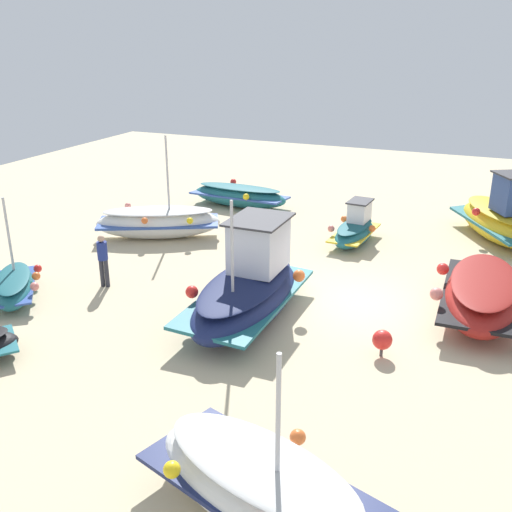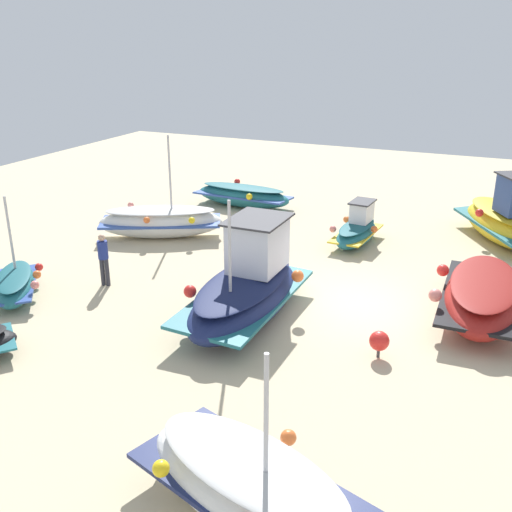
{
  "view_description": "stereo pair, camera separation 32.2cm",
  "coord_description": "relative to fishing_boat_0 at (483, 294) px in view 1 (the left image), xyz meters",
  "views": [
    {
      "loc": [
        15.98,
        3.39,
        7.61
      ],
      "look_at": [
        -0.27,
        -3.48,
        0.9
      ],
      "focal_mm": 41.68,
      "sensor_mm": 36.0,
      "label": 1
    },
    {
      "loc": [
        15.85,
        3.69,
        7.61
      ],
      "look_at": [
        -0.27,
        -3.48,
        0.9
      ],
      "focal_mm": 41.68,
      "sensor_mm": 36.0,
      "label": 2
    }
  ],
  "objects": [
    {
      "name": "fishing_boat_6",
      "position": [
        -7.48,
        -10.97,
        -0.1
      ],
      "size": [
        2.22,
        4.67,
        1.07
      ],
      "rotation": [
        0.0,
        0.0,
        1.52
      ],
      "color": "#1E6670",
      "rests_on": "ground_plane"
    },
    {
      "name": "mooring_buoy_0",
      "position": [
        3.43,
        -2.13,
        -0.19
      ],
      "size": [
        0.5,
        0.5,
        0.7
      ],
      "color": "#3F3F42",
      "rests_on": "ground_plane"
    },
    {
      "name": "fishing_boat_1",
      "position": [
        -2.22,
        -12.04,
        0.01
      ],
      "size": [
        3.56,
        4.99,
        4.01
      ],
      "rotation": [
        0.0,
        0.0,
        5.18
      ],
      "color": "white",
      "rests_on": "ground_plane"
    },
    {
      "name": "person_walking",
      "position": [
        2.54,
        -11.1,
        0.36
      ],
      "size": [
        0.32,
        0.32,
        1.71
      ],
      "rotation": [
        0.0,
        0.0,
        0.21
      ],
      "color": "#2D2D38",
      "rests_on": "ground_plane"
    },
    {
      "name": "fishing_boat_4",
      "position": [
        9.39,
        -2.93,
        -0.03
      ],
      "size": [
        3.07,
        4.71,
        3.22
      ],
      "rotation": [
        0.0,
        0.0,
        4.4
      ],
      "color": "white",
      "rests_on": "ground_plane"
    },
    {
      "name": "fishing_boat_3",
      "position": [
        2.68,
        -6.06,
        0.24
      ],
      "size": [
        5.42,
        2.76,
        3.72
      ],
      "rotation": [
        0.0,
        0.0,
        3.14
      ],
      "color": "navy",
      "rests_on": "ground_plane"
    },
    {
      "name": "fishing_boat_8",
      "position": [
        4.36,
        -13.05,
        -0.22
      ],
      "size": [
        3.11,
        2.85,
        3.05
      ],
      "rotation": [
        0.0,
        0.0,
        0.69
      ],
      "color": "#1E6670",
      "rests_on": "ground_plane"
    },
    {
      "name": "fishing_boat_7",
      "position": [
        -7.13,
        0.25,
        0.22
      ],
      "size": [
        5.23,
        4.17,
        2.78
      ],
      "rotation": [
        0.0,
        0.0,
        0.53
      ],
      "color": "gold",
      "rests_on": "ground_plane"
    },
    {
      "name": "fishing_boat_0",
      "position": [
        0.0,
        0.0,
        0.0
      ],
      "size": [
        5.07,
        2.72,
        1.24
      ],
      "rotation": [
        0.0,
        0.0,
        3.17
      ],
      "color": "maroon",
      "rests_on": "ground_plane"
    },
    {
      "name": "mooring_buoy_1",
      "position": [
        -2.62,
        -8.67,
        -0.23
      ],
      "size": [
        0.43,
        0.43,
        0.63
      ],
      "color": "#3F3F42",
      "rests_on": "ground_plane"
    },
    {
      "name": "ground_plane",
      "position": [
        0.63,
        -3.34,
        -0.63
      ],
      "size": [
        49.27,
        49.27,
        0.0
      ],
      "primitive_type": "plane",
      "color": "beige"
    },
    {
      "name": "fishing_boat_5",
      "position": [
        -4.63,
        -4.84,
        -0.1
      ],
      "size": [
        3.17,
        1.67,
        1.57
      ],
      "rotation": [
        0.0,
        0.0,
        3.07
      ],
      "color": "#1E6670",
      "rests_on": "ground_plane"
    }
  ]
}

